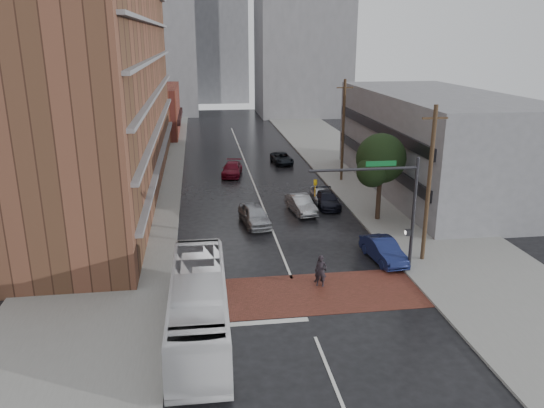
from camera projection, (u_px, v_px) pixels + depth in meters
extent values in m
plane|color=black|center=(300.00, 298.00, 29.29)|extent=(160.00, 160.00, 0.00)
cube|color=brown|center=(298.00, 294.00, 29.76)|extent=(14.00, 5.00, 0.02)
cube|color=gray|center=(135.00, 185.00, 51.36)|extent=(9.00, 90.00, 0.15)
cube|color=gray|center=(364.00, 177.00, 54.39)|extent=(9.00, 90.00, 0.15)
cube|color=brown|center=(92.00, 34.00, 45.89)|extent=(10.00, 44.00, 28.00)
cube|color=brown|center=(151.00, 110.00, 77.65)|extent=(8.00, 16.00, 7.00)
cube|color=gray|center=(435.00, 142.00, 48.99)|extent=(11.00, 26.00, 9.00)
cube|color=gray|center=(145.00, 24.00, 96.28)|extent=(18.00, 16.00, 32.00)
cube|color=gray|center=(303.00, 12.00, 93.69)|extent=(16.00, 14.00, 36.00)
cube|color=gray|center=(219.00, 45.00, 115.38)|extent=(12.00, 10.00, 24.00)
cylinder|color=#332319|center=(379.00, 196.00, 41.14)|extent=(0.36, 0.36, 4.00)
sphere|color=black|center=(381.00, 158.00, 40.23)|extent=(3.80, 3.80, 3.80)
sphere|color=black|center=(372.00, 171.00, 39.60)|extent=(2.40, 2.40, 2.40)
sphere|color=black|center=(387.00, 163.00, 41.27)|extent=(2.60, 2.60, 2.60)
cylinder|color=#2D2D33|center=(413.00, 216.00, 31.52)|extent=(0.20, 0.20, 7.20)
cylinder|color=#2D2D33|center=(364.00, 169.00, 30.20)|extent=(6.40, 0.16, 0.16)
imported|color=gold|center=(315.00, 188.00, 30.13)|extent=(0.20, 0.16, 1.00)
cube|color=#0C5926|center=(381.00, 164.00, 30.24)|extent=(1.80, 0.05, 0.30)
cube|color=#2D2D33|center=(408.00, 232.00, 31.79)|extent=(0.30, 0.30, 0.35)
cylinder|color=#473321|center=(429.00, 186.00, 32.72)|extent=(0.26, 0.26, 10.00)
cube|color=#473321|center=(435.00, 118.00, 31.45)|extent=(1.60, 0.12, 0.12)
cylinder|color=#473321|center=(343.00, 131.00, 51.60)|extent=(0.26, 0.26, 10.00)
cube|color=#473321|center=(345.00, 88.00, 50.34)|extent=(1.60, 0.12, 0.12)
imported|color=white|center=(199.00, 305.00, 25.30)|extent=(2.77, 11.32, 3.14)
imported|color=black|center=(321.00, 271.00, 30.48)|extent=(0.80, 0.67, 1.89)
imported|color=black|center=(321.00, 271.00, 31.00)|extent=(0.79, 0.66, 1.49)
imported|color=#989AA0|center=(255.00, 215.00, 40.47)|extent=(2.53, 4.87, 1.58)
imported|color=#ABAEB3|center=(301.00, 204.00, 43.38)|extent=(2.16, 4.54, 1.44)
imported|color=maroon|center=(232.00, 169.00, 55.10)|extent=(2.63, 4.88, 1.34)
imported|color=black|center=(282.00, 158.00, 60.30)|extent=(2.33, 4.57, 1.23)
imported|color=#161E4D|center=(383.00, 250.00, 34.02)|extent=(2.06, 4.55, 1.45)
imported|color=black|center=(327.00, 200.00, 44.92)|extent=(1.88, 4.37, 1.25)
imported|color=#B8BBC0|center=(320.00, 194.00, 46.46)|extent=(1.62, 3.74, 1.26)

